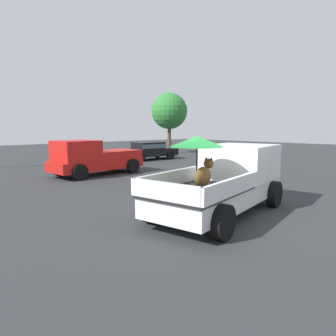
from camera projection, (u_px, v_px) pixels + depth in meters
name	position (u px, v px, depth m)	size (l,w,h in m)	color
ground_plane	(219.00, 214.00, 8.64)	(80.00, 80.00, 0.00)	#2D3033
pickup_truck_main	(226.00, 178.00, 8.86)	(5.31, 3.00, 2.22)	black
pickup_truck_red	(94.00, 158.00, 15.64)	(4.92, 2.45, 1.80)	black
parked_sedan_far	(149.00, 150.00, 23.05)	(4.43, 2.24, 1.33)	black
tree_by_lot	(169.00, 111.00, 28.35)	(3.35, 3.35, 5.62)	brown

